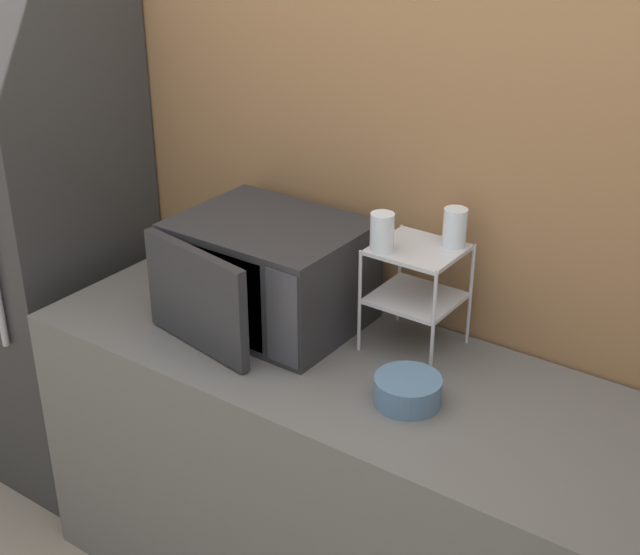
{
  "coord_description": "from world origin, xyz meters",
  "views": [
    {
      "loc": [
        1.19,
        -1.44,
        2.21
      ],
      "look_at": [
        -0.1,
        0.37,
        1.12
      ],
      "focal_mm": 50.0,
      "sensor_mm": 36.0,
      "label": 1
    }
  ],
  "objects_px": {
    "bowl": "(408,391)",
    "glass_front_left": "(382,232)",
    "refrigerator": "(37,237)",
    "microwave": "(266,273)",
    "glass_back_right": "(455,227)",
    "dish_rack": "(417,276)"
  },
  "relations": [
    {
      "from": "dish_rack",
      "to": "refrigerator",
      "type": "height_order",
      "value": "refrigerator"
    },
    {
      "from": "glass_front_left",
      "to": "refrigerator",
      "type": "relative_size",
      "value": 0.06
    },
    {
      "from": "refrigerator",
      "to": "microwave",
      "type": "bearing_deg",
      "value": 1.99
    },
    {
      "from": "glass_front_left",
      "to": "refrigerator",
      "type": "xyz_separation_m",
      "value": [
        -1.4,
        -0.09,
        -0.34
      ]
    },
    {
      "from": "glass_back_right",
      "to": "refrigerator",
      "type": "bearing_deg",
      "value": -171.54
    },
    {
      "from": "microwave",
      "to": "refrigerator",
      "type": "distance_m",
      "value": 1.04
    },
    {
      "from": "dish_rack",
      "to": "glass_front_left",
      "type": "distance_m",
      "value": 0.18
    },
    {
      "from": "microwave",
      "to": "glass_front_left",
      "type": "xyz_separation_m",
      "value": [
        0.37,
        0.05,
        0.21
      ]
    },
    {
      "from": "dish_rack",
      "to": "microwave",
      "type": "bearing_deg",
      "value": -164.28
    },
    {
      "from": "dish_rack",
      "to": "bowl",
      "type": "xyz_separation_m",
      "value": [
        0.13,
        -0.26,
        -0.19
      ]
    },
    {
      "from": "dish_rack",
      "to": "glass_back_right",
      "type": "xyz_separation_m",
      "value": [
        0.07,
        0.07,
        0.14
      ]
    },
    {
      "from": "glass_back_right",
      "to": "glass_front_left",
      "type": "bearing_deg",
      "value": -135.19
    },
    {
      "from": "glass_front_left",
      "to": "refrigerator",
      "type": "height_order",
      "value": "refrigerator"
    },
    {
      "from": "glass_front_left",
      "to": "bowl",
      "type": "relative_size",
      "value": 0.61
    },
    {
      "from": "bowl",
      "to": "refrigerator",
      "type": "xyz_separation_m",
      "value": [
        -1.6,
        0.1,
        -0.01
      ]
    },
    {
      "from": "glass_back_right",
      "to": "refrigerator",
      "type": "height_order",
      "value": "refrigerator"
    },
    {
      "from": "bowl",
      "to": "glass_front_left",
      "type": "bearing_deg",
      "value": 137.81
    },
    {
      "from": "glass_front_left",
      "to": "refrigerator",
      "type": "bearing_deg",
      "value": -176.47
    },
    {
      "from": "refrigerator",
      "to": "bowl",
      "type": "bearing_deg",
      "value": -3.54
    },
    {
      "from": "bowl",
      "to": "refrigerator",
      "type": "relative_size",
      "value": 0.1
    },
    {
      "from": "glass_front_left",
      "to": "glass_back_right",
      "type": "xyz_separation_m",
      "value": [
        0.14,
        0.14,
        0.0
      ]
    },
    {
      "from": "microwave",
      "to": "refrigerator",
      "type": "height_order",
      "value": "refrigerator"
    }
  ]
}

